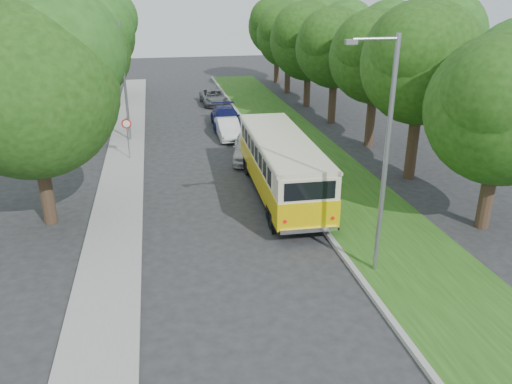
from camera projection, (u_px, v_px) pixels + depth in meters
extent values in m
plane|color=#262628|center=(241.00, 250.00, 18.93)|extent=(120.00, 120.00, 0.00)
cube|color=gray|center=(297.00, 193.00, 24.10)|extent=(0.20, 70.00, 0.15)
cube|color=#254913|center=(343.00, 189.00, 24.54)|extent=(4.50, 70.00, 0.13)
cube|color=gray|center=(118.00, 207.00, 22.57)|extent=(2.20, 70.00, 0.12)
cylinder|color=#332319|center=(488.00, 189.00, 20.16)|extent=(0.56, 0.56, 3.35)
sphere|color=#193E0E|center=(503.00, 109.00, 18.93)|extent=(5.85, 5.85, 5.85)
sphere|color=#193E0E|center=(498.00, 95.00, 17.83)|extent=(4.09, 4.09, 4.09)
cylinder|color=#332319|center=(413.00, 139.00, 25.40)|extent=(0.56, 0.56, 4.26)
sphere|color=#193E0E|center=(422.00, 63.00, 23.99)|extent=(5.98, 5.98, 5.98)
sphere|color=#193E0E|center=(439.00, 36.00, 24.27)|extent=(4.49, 4.49, 4.49)
sphere|color=#193E0E|center=(415.00, 49.00, 22.86)|extent=(4.19, 4.19, 4.19)
cylinder|color=#332319|center=(371.00, 115.00, 30.97)|extent=(0.56, 0.56, 3.95)
sphere|color=#193E0E|center=(376.00, 57.00, 29.65)|extent=(5.61, 5.61, 5.61)
sphere|color=#193E0E|center=(389.00, 36.00, 29.92)|extent=(4.21, 4.21, 4.21)
sphere|color=#193E0E|center=(369.00, 46.00, 28.60)|extent=(3.92, 3.92, 3.92)
cylinder|color=#332319|center=(333.00, 97.00, 36.37)|extent=(0.56, 0.56, 3.86)
sphere|color=#193E0E|center=(335.00, 48.00, 35.06)|extent=(5.64, 5.64, 5.64)
sphere|color=#193E0E|center=(347.00, 30.00, 35.33)|extent=(4.23, 4.23, 4.23)
sphere|color=#193E0E|center=(328.00, 38.00, 34.00)|extent=(3.95, 3.95, 3.95)
cylinder|color=#332319|center=(307.00, 85.00, 41.86)|extent=(0.56, 0.56, 3.58)
sphere|color=#193E0E|center=(309.00, 41.00, 40.53)|extent=(6.36, 6.36, 6.36)
sphere|color=#193E0E|center=(320.00, 24.00, 40.83)|extent=(4.77, 4.77, 4.77)
sphere|color=#193E0E|center=(301.00, 32.00, 39.33)|extent=(4.45, 4.45, 4.45)
cylinder|color=#332319|center=(288.00, 73.00, 47.27)|extent=(0.56, 0.56, 3.68)
sphere|color=#193E0E|center=(288.00, 35.00, 45.96)|extent=(5.91, 5.91, 5.91)
sphere|color=#193E0E|center=(298.00, 21.00, 46.25)|extent=(4.43, 4.43, 4.43)
sphere|color=#193E0E|center=(281.00, 27.00, 44.85)|extent=(4.14, 4.14, 4.14)
cylinder|color=#332319|center=(277.00, 63.00, 52.72)|extent=(0.56, 0.56, 4.05)
sphere|color=#193E0E|center=(277.00, 27.00, 51.34)|extent=(5.97, 5.97, 5.97)
sphere|color=#193E0E|center=(286.00, 14.00, 51.63)|extent=(4.48, 4.48, 4.48)
sphere|color=#193E0E|center=(270.00, 19.00, 50.22)|extent=(4.18, 4.18, 4.18)
cylinder|color=#332319|center=(45.00, 182.00, 20.50)|extent=(0.56, 0.56, 3.68)
sphere|color=#193E0E|center=(29.00, 91.00, 19.11)|extent=(6.80, 6.80, 6.80)
sphere|color=#193E0E|center=(60.00, 52.00, 19.43)|extent=(5.10, 5.10, 5.10)
cylinder|color=#332319|center=(84.00, 108.00, 33.22)|extent=(0.56, 0.56, 3.68)
sphere|color=#193E0E|center=(77.00, 51.00, 31.83)|extent=(6.80, 6.80, 6.80)
sphere|color=#193E0E|center=(94.00, 28.00, 32.15)|extent=(5.10, 5.10, 5.10)
sphere|color=#193E0E|center=(56.00, 39.00, 30.55)|extent=(4.76, 4.76, 4.76)
cylinder|color=#332319|center=(100.00, 79.00, 44.13)|extent=(0.56, 0.56, 3.68)
sphere|color=#193E0E|center=(95.00, 36.00, 42.73)|extent=(6.80, 6.80, 6.80)
sphere|color=#193E0E|center=(108.00, 18.00, 43.06)|extent=(5.10, 5.10, 5.10)
sphere|color=#193E0E|center=(80.00, 26.00, 41.45)|extent=(4.76, 4.76, 4.76)
cylinder|color=gray|center=(386.00, 164.00, 15.94)|extent=(0.16, 0.16, 8.00)
cylinder|color=gray|center=(376.00, 39.00, 14.37)|extent=(1.40, 0.10, 0.10)
cube|color=gray|center=(351.00, 42.00, 14.26)|extent=(0.35, 0.16, 0.14)
cylinder|color=gray|center=(125.00, 83.00, 31.22)|extent=(0.16, 0.16, 7.50)
cylinder|color=gray|center=(107.00, 23.00, 29.74)|extent=(1.40, 0.10, 0.10)
cube|color=gray|center=(94.00, 24.00, 29.63)|extent=(0.35, 0.16, 0.14)
cylinder|color=gray|center=(128.00, 139.00, 28.54)|extent=(0.06, 0.06, 2.50)
cone|color=red|center=(126.00, 124.00, 28.17)|extent=(0.56, 0.02, 0.56)
cone|color=white|center=(126.00, 124.00, 28.15)|extent=(0.40, 0.02, 0.40)
imported|color=silver|center=(248.00, 148.00, 28.74)|extent=(2.55, 4.56, 1.47)
imported|color=white|center=(228.00, 129.00, 33.02)|extent=(1.41, 3.94, 1.29)
imported|color=#121652|center=(226.00, 118.00, 35.61)|extent=(2.18, 4.94, 1.41)
imported|color=slate|center=(214.00, 97.00, 42.87)|extent=(2.17, 4.50, 1.24)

